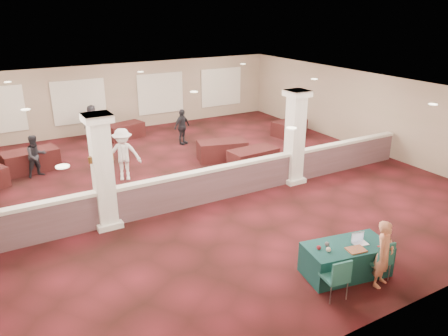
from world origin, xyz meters
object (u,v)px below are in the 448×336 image
conf_chair_main (381,258)px  conf_chair_side (337,276)px  far_table_back_center (125,131)px  attendee_d (93,123)px  woman (384,254)px  attendee_a (36,156)px  near_table (346,259)px  far_table_back_left (31,161)px  attendee_b (123,154)px  attendee_c (182,127)px  far_table_front_center (222,150)px  far_table_back_right (289,128)px  far_table_front_right (253,159)px

conf_chair_main → conf_chair_side: size_ratio=1.02×
far_table_back_center → attendee_d: (-1.31, 0.44, 0.46)m
woman → attendee_a: (-5.56, 10.65, -0.01)m
near_table → attendee_a: (-5.18, 9.95, 0.39)m
far_table_back_left → attendee_a: (0.13, -0.73, 0.37)m
attendee_b → attendee_c: 4.45m
far_table_front_center → conf_chair_side: bearing=-104.4°
woman → far_table_back_right: 11.79m
woman → far_table_back_right: (5.55, 10.40, -0.43)m
conf_chair_side → attendee_d: size_ratio=0.60×
attendee_a → far_table_front_center: bearing=-31.0°
far_table_back_left → attendee_d: size_ratio=1.20×
conf_chair_main → attendee_d: size_ratio=0.62×
far_table_front_right → attendee_b: attendee_b is taller
far_table_back_right → attendee_a: 11.11m
conf_chair_side → far_table_front_center: bearing=84.7°
conf_chair_main → far_table_back_left: bearing=118.5°
woman → attendee_d: 14.39m
conf_chair_side → attendee_b: (-1.74, 8.71, 0.35)m
conf_chair_side → woman: (1.22, -0.11, 0.20)m
woman → attendee_d: bearing=81.9°
attendee_c → attendee_d: attendee_d is taller
far_table_back_center → attendee_c: attendee_c is taller
far_table_front_center → far_table_back_center: (-2.42, 4.79, -0.04)m
far_table_front_center → attendee_b: attendee_b is taller
far_table_front_right → far_table_back_right: far_table_front_right is taller
far_table_front_center → far_table_back_left: size_ratio=0.99×
far_table_front_right → far_table_back_center: size_ratio=1.07×
attendee_a → far_table_back_left: bearing=83.9°
far_table_front_center → attendee_b: bearing=-178.8°
far_table_front_right → attendee_a: bearing=156.2°
woman → attendee_a: bearing=98.8°
far_table_back_center → conf_chair_main: bearing=-84.0°
far_table_front_center → far_table_back_right: (4.50, 1.49, -0.04)m
conf_chair_side → far_table_front_right: bearing=78.3°
near_table → attendee_d: 13.65m
woman → conf_chair_side: bearing=156.0°
attendee_a → attendee_b: attendee_b is taller
far_table_back_right → attendee_d: attendee_d is taller
attendee_d → far_table_back_right: bearing=172.7°
near_table → attendee_d: size_ratio=1.20×
far_table_front_right → attendee_c: size_ratio=1.17×
far_table_back_right → attendee_c: (-5.00, 1.17, 0.44)m
attendee_a → attendee_c: bearing=-7.6°
conf_chair_main → far_table_back_center: bearing=97.5°
far_table_front_center → near_table: bearing=-99.8°
far_table_back_left → conf_chair_main: bearing=-63.0°
near_table → conf_chair_side: conf_chair_side is taller
conf_chair_side → attendee_c: (1.76, 11.46, 0.21)m
far_table_back_left → attendee_d: bearing=42.7°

